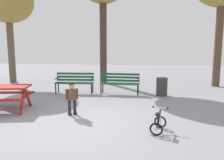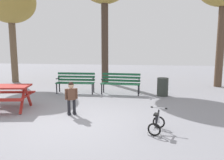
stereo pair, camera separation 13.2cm
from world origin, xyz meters
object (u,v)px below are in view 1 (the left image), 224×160
child_standing (72,96)px  kids_bicycle (158,123)px  park_bench_far_left (75,81)px  park_bench_left (120,82)px  trash_bin (162,87)px

child_standing → kids_bicycle: 2.61m
park_bench_far_left → child_standing: bearing=-75.0°
park_bench_left → trash_bin: (1.69, -0.13, -0.15)m
park_bench_left → child_standing: size_ratio=1.68×
park_bench_left → trash_bin: size_ratio=2.25×
park_bench_far_left → kids_bicycle: 5.12m
child_standing → kids_bicycle: child_standing is taller
park_bench_far_left → kids_bicycle: size_ratio=2.63×
kids_bicycle → trash_bin: size_ratio=0.86×
park_bench_far_left → kids_bicycle: bearing=-51.6°
kids_bicycle → park_bench_far_left: bearing=128.4°
child_standing → trash_bin: bearing=46.1°
trash_bin → kids_bicycle: bearing=-96.2°
park_bench_far_left → child_standing: size_ratio=1.69×
park_bench_far_left → trash_bin: park_bench_far_left is taller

